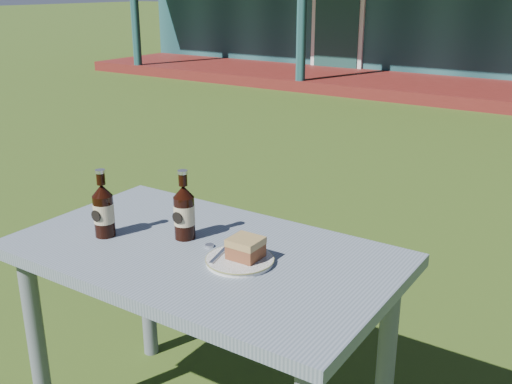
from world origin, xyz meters
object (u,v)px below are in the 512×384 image
Objects in this scene: cola_bottle_near at (184,212)px; cola_bottle_far at (103,210)px; plate at (240,260)px; cafe_table at (204,278)px; cake_slice at (246,248)px.

cola_bottle_far is (-0.23, -0.13, -0.00)m from cola_bottle_near.
cola_bottle_near reaches higher than plate.
cake_slice is at bearing -0.53° from cafe_table.
cake_slice reaches higher than plate.
cafe_table is 5.25× the size of cola_bottle_near.
plate is at bearing -127.79° from cake_slice.
plate is 0.27m from cola_bottle_near.
plate is at bearing -6.11° from cafe_table.
cola_bottle_far reaches higher than plate.
cake_slice is 0.27m from cola_bottle_near.
cake_slice is at bearing 10.45° from cola_bottle_far.
cola_bottle_far is at bearing -150.72° from cola_bottle_near.
plate is at bearing -11.75° from cola_bottle_near.
cola_bottle_near reaches higher than cake_slice.
cafe_table is at bearing -19.80° from cola_bottle_near.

